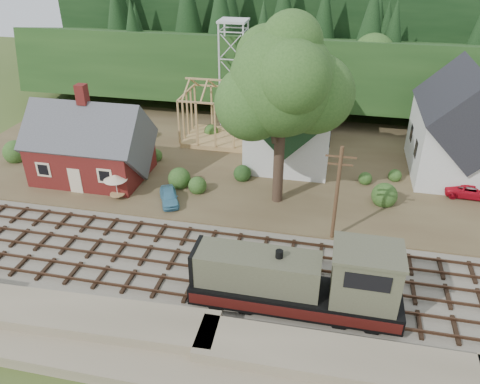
% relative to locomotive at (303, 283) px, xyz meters
% --- Properties ---
extents(ground, '(140.00, 140.00, 0.00)m').
position_rel_locomotive_xyz_m(ground, '(-5.44, 3.00, -2.24)').
color(ground, '#384C1E').
rests_on(ground, ground).
extents(embankment, '(64.00, 5.00, 1.60)m').
position_rel_locomotive_xyz_m(embankment, '(-5.44, -5.50, -2.24)').
color(embankment, '#7F7259').
rests_on(embankment, ground).
extents(railroad_bed, '(64.00, 11.00, 0.16)m').
position_rel_locomotive_xyz_m(railroad_bed, '(-5.44, 3.00, -2.16)').
color(railroad_bed, '#726B5B').
rests_on(railroad_bed, ground).
extents(village_flat, '(64.00, 26.00, 0.30)m').
position_rel_locomotive_xyz_m(village_flat, '(-5.44, 21.00, -2.09)').
color(village_flat, brown).
rests_on(village_flat, ground).
extents(hillside, '(70.00, 28.96, 12.74)m').
position_rel_locomotive_xyz_m(hillside, '(-5.44, 45.00, -2.24)').
color(hillside, '#1E3F19').
rests_on(hillside, ground).
extents(ridge, '(80.00, 20.00, 12.00)m').
position_rel_locomotive_xyz_m(ridge, '(-5.44, 61.00, -2.24)').
color(ridge, black).
rests_on(ridge, ground).
extents(depot, '(10.80, 7.41, 9.00)m').
position_rel_locomotive_xyz_m(depot, '(-21.44, 14.00, 0.97)').
color(depot, '#5D1715').
rests_on(depot, village_flat).
extents(church, '(8.40, 15.17, 13.00)m').
position_rel_locomotive_xyz_m(church, '(-3.44, 22.68, 2.94)').
color(church, silver).
rests_on(church, village_flat).
extents(farmhouse, '(8.40, 10.80, 10.60)m').
position_rel_locomotive_xyz_m(farmhouse, '(12.56, 22.00, 2.62)').
color(farmhouse, silver).
rests_on(farmhouse, village_flat).
extents(timber_frame, '(8.20, 6.20, 6.99)m').
position_rel_locomotive_xyz_m(timber_frame, '(-11.44, 25.00, 1.02)').
color(timber_frame, tan).
rests_on(timber_frame, village_flat).
extents(lattice_tower, '(3.20, 3.20, 12.12)m').
position_rel_locomotive_xyz_m(lattice_tower, '(-11.44, 31.00, 7.79)').
color(lattice_tower, silver).
rests_on(lattice_tower, village_flat).
extents(big_tree, '(10.90, 8.40, 14.70)m').
position_rel_locomotive_xyz_m(big_tree, '(-3.27, 13.08, 7.97)').
color(big_tree, '#38281E').
rests_on(big_tree, village_flat).
extents(telegraph_pole_near, '(2.20, 0.28, 8.00)m').
position_rel_locomotive_xyz_m(telegraph_pole_near, '(1.56, 8.20, 2.00)').
color(telegraph_pole_near, '#4C331E').
rests_on(telegraph_pole_near, ground).
extents(locomotive, '(12.86, 3.21, 5.12)m').
position_rel_locomotive_xyz_m(locomotive, '(0.00, 0.00, 0.00)').
color(locomotive, black).
rests_on(locomotive, railroad_bed).
extents(car_blue, '(2.88, 3.86, 1.22)m').
position_rel_locomotive_xyz_m(car_blue, '(-12.60, 10.54, -1.33)').
color(car_blue, '#579EBC').
rests_on(car_blue, village_flat).
extents(car_green, '(3.46, 1.32, 1.13)m').
position_rel_locomotive_xyz_m(car_green, '(-26.60, 15.07, -1.38)').
color(car_green, '#88AC77').
rests_on(car_green, village_flat).
extents(car_red, '(4.65, 2.25, 1.28)m').
position_rel_locomotive_xyz_m(car_red, '(13.39, 17.31, -1.31)').
color(car_red, red).
rests_on(car_red, village_flat).
extents(patio_set, '(2.07, 2.07, 2.31)m').
position_rel_locomotive_xyz_m(patio_set, '(-17.36, 10.32, 0.02)').
color(patio_set, silver).
rests_on(patio_set, village_flat).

